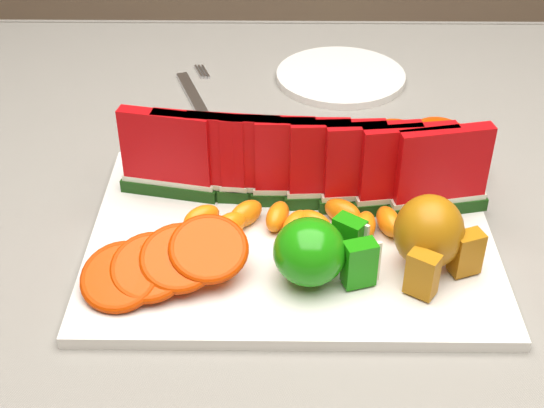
{
  "coord_description": "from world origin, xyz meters",
  "views": [
    {
      "loc": [
        0.0,
        -0.66,
        1.24
      ],
      "look_at": [
        -0.0,
        -0.07,
        0.81
      ],
      "focal_mm": 50.0,
      "sensor_mm": 36.0,
      "label": 1
    }
  ],
  "objects_px": {
    "fork": "(197,98)",
    "apple_cluster": "(317,252)",
    "pear_cluster": "(431,236)",
    "side_plate": "(341,76)",
    "platter": "(291,237)"
  },
  "relations": [
    {
      "from": "apple_cluster",
      "to": "pear_cluster",
      "type": "distance_m",
      "value": 0.11
    },
    {
      "from": "apple_cluster",
      "to": "pear_cluster",
      "type": "height_order",
      "value": "pear_cluster"
    },
    {
      "from": "side_plate",
      "to": "apple_cluster",
      "type": "bearing_deg",
      "value": -96.6
    },
    {
      "from": "platter",
      "to": "side_plate",
      "type": "height_order",
      "value": "platter"
    },
    {
      "from": "platter",
      "to": "fork",
      "type": "xyz_separation_m",
      "value": [
        -0.12,
        0.3,
        -0.0
      ]
    },
    {
      "from": "platter",
      "to": "apple_cluster",
      "type": "relative_size",
      "value": 3.93
    },
    {
      "from": "apple_cluster",
      "to": "side_plate",
      "type": "bearing_deg",
      "value": 83.4
    },
    {
      "from": "side_plate",
      "to": "fork",
      "type": "bearing_deg",
      "value": -162.43
    },
    {
      "from": "apple_cluster",
      "to": "fork",
      "type": "bearing_deg",
      "value": 111.3
    },
    {
      "from": "fork",
      "to": "pear_cluster",
      "type": "bearing_deg",
      "value": -54.96
    },
    {
      "from": "fork",
      "to": "apple_cluster",
      "type": "bearing_deg",
      "value": -68.7
    },
    {
      "from": "apple_cluster",
      "to": "fork",
      "type": "distance_m",
      "value": 0.4
    },
    {
      "from": "platter",
      "to": "side_plate",
      "type": "distance_m",
      "value": 0.37
    },
    {
      "from": "platter",
      "to": "side_plate",
      "type": "bearing_deg",
      "value": 78.77
    },
    {
      "from": "platter",
      "to": "pear_cluster",
      "type": "bearing_deg",
      "value": -22.86
    }
  ]
}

